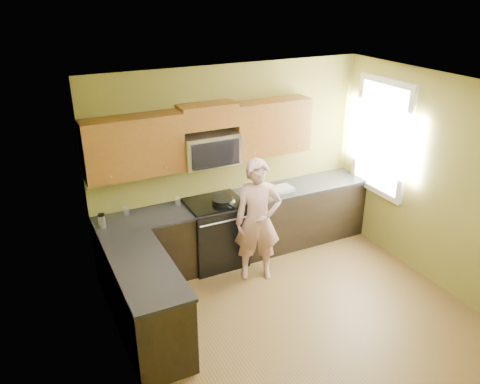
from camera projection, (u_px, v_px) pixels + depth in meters
floor at (304, 322)px, 5.62m from camera, size 4.00×4.00×0.00m
ceiling at (319, 94)px, 4.53m from camera, size 4.00×4.00×0.00m
wall_back at (231, 162)px, 6.71m from camera, size 4.00×0.00×4.00m
wall_front at (467, 335)px, 3.44m from camera, size 4.00×0.00×4.00m
wall_left at (124, 266)px, 4.27m from camera, size 0.00×4.00×4.00m
wall_right at (446, 187)px, 5.88m from camera, size 0.00×4.00×4.00m
cabinet_back_run at (240, 228)px, 6.84m from camera, size 4.00×0.60×0.88m
cabinet_left_run at (146, 303)px, 5.25m from camera, size 0.60×1.60×0.88m
countertop_back at (240, 199)px, 6.64m from camera, size 4.00×0.62×0.04m
countertop_left at (143, 267)px, 5.07m from camera, size 0.62×1.60×0.04m
stove at (215, 232)px, 6.64m from camera, size 0.76×0.65×0.95m
microwave at (210, 164)px, 6.35m from camera, size 0.76×0.40×0.42m
upper_cab_left at (136, 175)px, 5.98m from camera, size 1.22×0.33×0.75m
upper_cab_right at (270, 153)px, 6.76m from camera, size 1.12×0.33×0.75m
upper_cab_over_mw at (208, 115)px, 6.11m from camera, size 0.76×0.33×0.30m
window at (382, 138)px, 6.74m from camera, size 0.06×1.06×1.66m
woman at (258, 221)px, 6.18m from camera, size 0.71×0.60×1.67m
frying_pan at (223, 203)px, 6.40m from camera, size 0.35×0.53×0.06m
butter_tub at (266, 195)px, 6.72m from camera, size 0.13×0.13×0.09m
toast_slice at (254, 194)px, 6.71m from camera, size 0.12×0.12×0.01m
napkin_a at (231, 202)px, 6.45m from camera, size 0.14×0.15×0.06m
napkin_b at (256, 194)px, 6.67m from camera, size 0.14×0.15×0.07m
dish_towel at (282, 189)px, 6.85m from camera, size 0.31×0.25×0.05m
travel_mug at (103, 227)px, 5.83m from camera, size 0.09×0.09×0.18m
glass_a at (126, 211)px, 6.13m from camera, size 0.09×0.09×0.12m
glass_c at (178, 201)px, 6.39m from camera, size 0.09×0.09×0.12m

